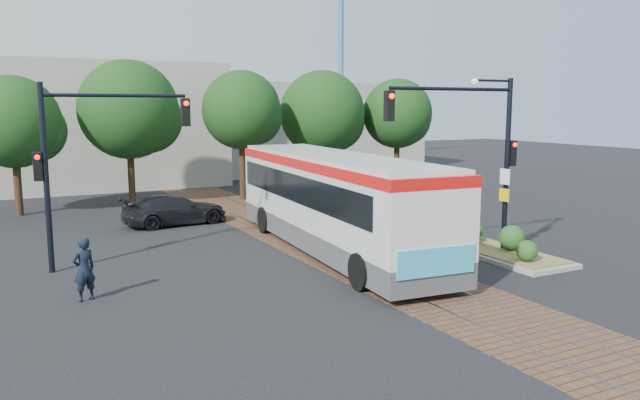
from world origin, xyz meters
The scene contains 11 objects.
ground centered at (0.00, 0.00, 0.00)m, with size 120.00×120.00×0.00m, color black.
trackbed centered at (0.00, 4.00, 0.01)m, with size 3.60×40.00×0.02m.
tree_row centered at (1.21, 16.42, 4.85)m, with size 26.40×5.60×7.67m.
warehouses centered at (-0.53, 28.75, 3.81)m, with size 40.00×13.00×8.00m.
crane centered at (18.00, 34.00, 10.88)m, with size 8.00×0.50×18.00m.
city_bus centered at (-0.09, 2.40, 1.97)m, with size 3.86×13.42×3.54m.
traffic_island centered at (4.82, -0.90, 0.33)m, with size 2.20×5.20×1.13m.
signal_pole_main centered at (3.86, -0.81, 4.16)m, with size 5.49×0.46×6.00m.
signal_pole_left centered at (-8.37, 4.00, 3.86)m, with size 4.99×0.34×6.00m.
officer centered at (-8.94, 0.39, 0.88)m, with size 0.64×0.42×1.76m, color black.
parked_car centered at (-3.90, 10.21, 0.67)m, with size 1.89×4.64×1.35m, color black.
Camera 1 is at (-10.85, -17.14, 5.27)m, focal length 35.00 mm.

